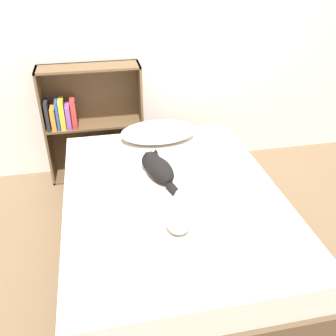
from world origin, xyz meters
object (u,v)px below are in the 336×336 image
at_px(cat_light, 182,209).
at_px(cat_dark, 158,168).
at_px(bookshelf, 89,121).
at_px(bed, 172,224).
at_px(pillow, 158,132).

bearing_deg(cat_light, cat_dark, -153.72).
relative_size(cat_dark, bookshelf, 0.45).
relative_size(bed, cat_light, 3.42).
bearing_deg(bookshelf, pillow, -41.21).
bearing_deg(bookshelf, cat_dark, -66.38).
xyz_separation_m(cat_light, bookshelf, (-0.52, 1.55, -0.05)).
bearing_deg(bed, bookshelf, 112.40).
bearing_deg(cat_light, bookshelf, -141.79).
height_order(cat_light, bookshelf, bookshelf).
height_order(pillow, cat_dark, cat_dark).
bearing_deg(cat_dark, bookshelf, 7.32).
bearing_deg(cat_light, bed, -161.14).
bearing_deg(pillow, cat_light, -92.61).
height_order(cat_dark, bookshelf, bookshelf).
relative_size(cat_light, bookshelf, 0.53).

